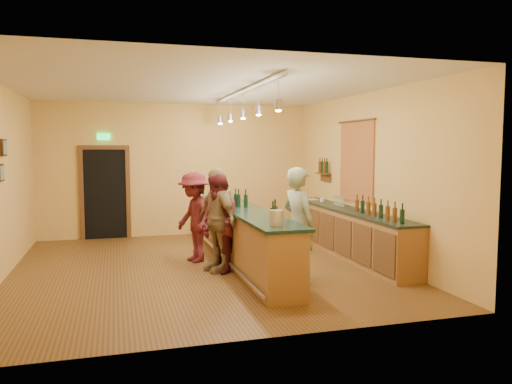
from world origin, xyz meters
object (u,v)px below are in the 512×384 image
object	(u,v)px
customer_b	(217,220)
customer_c	(194,217)
tasting_bar	(243,232)
customer_a	(218,223)
bar_stool	(268,225)
back_counter	(348,231)
bartender	(299,225)

from	to	relation	value
customer_b	customer_c	bearing A→B (deg)	178.52
customer_b	customer_c	distance (m)	0.86
tasting_bar	customer_a	world-z (taller)	customer_a
bar_stool	tasting_bar	bearing A→B (deg)	-138.71
customer_a	customer_c	world-z (taller)	customer_a
back_counter	tasting_bar	distance (m)	2.21
customer_a	customer_c	size ratio (longest dim) A/B	1.00
bar_stool	customer_b	bearing A→B (deg)	-144.10
customer_b	customer_a	bearing A→B (deg)	-19.50
bartender	customer_c	bearing A→B (deg)	16.95
customer_b	bartender	bearing A→B (deg)	25.80
customer_c	customer_b	bearing A→B (deg)	-1.64
customer_a	customer_c	xyz separation A→B (m)	(-0.27, 0.92, -0.00)
customer_a	customer_b	distance (m)	0.11
back_counter	customer_c	bearing A→B (deg)	173.54
customer_b	tasting_bar	bearing A→B (deg)	98.86
customer_a	bar_stool	bearing A→B (deg)	115.60
back_counter	customer_b	size ratio (longest dim) A/B	2.52
bartender	tasting_bar	bearing A→B (deg)	3.05
customer_b	bar_stool	bearing A→B (deg)	106.40
tasting_bar	customer_a	distance (m)	0.72
back_counter	bartender	distance (m)	2.32
customer_b	customer_c	size ratio (longest dim) A/B	1.06
tasting_bar	customer_c	bearing A→B (deg)	147.31
back_counter	customer_c	distance (m)	3.06
customer_c	bar_stool	world-z (taller)	customer_c
tasting_bar	bar_stool	world-z (taller)	tasting_bar
back_counter	tasting_bar	world-z (taller)	tasting_bar
back_counter	bar_stool	bearing A→B (deg)	165.75
bar_stool	bartender	bearing A→B (deg)	-93.01
bartender	customer_b	xyz separation A→B (m)	(-1.10, 1.09, -0.02)
customer_a	tasting_bar	bearing A→B (deg)	112.64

